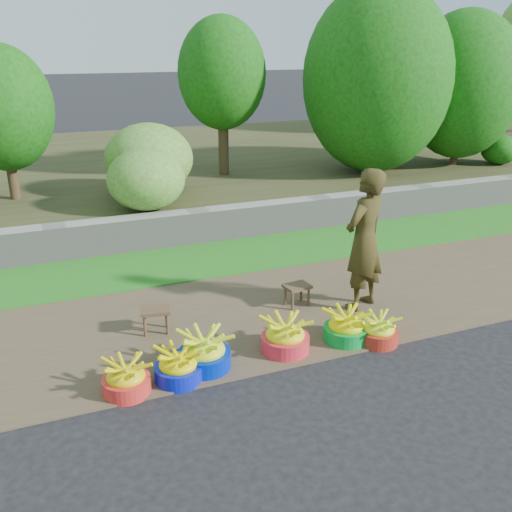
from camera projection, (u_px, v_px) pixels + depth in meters
name	position (u px, v px, depth m)	size (l,w,h in m)	color
ground_plane	(312.00, 364.00, 5.88)	(120.00, 120.00, 0.00)	black
dirt_shoulder	(265.00, 313.00, 6.96)	(80.00, 2.50, 0.02)	brown
grass_verge	(215.00, 258.00, 8.69)	(80.00, 1.50, 0.04)	#26761C
retaining_wall	(198.00, 226.00, 9.34)	(80.00, 0.35, 0.55)	gray
earth_bank	(140.00, 170.00, 13.60)	(80.00, 10.00, 0.50)	#3B3B1E
vegetation	(193.00, 74.00, 11.73)	(34.77, 8.22, 4.31)	#3F301C
basin_a	(126.00, 379.00, 5.34)	(0.46, 0.46, 0.34)	red
basin_b	(178.00, 367.00, 5.53)	(0.47, 0.47, 0.35)	#0A18C4
basin_c	(204.00, 353.00, 5.73)	(0.54, 0.54, 0.40)	#001EAE
basin_d	(285.00, 337.00, 6.05)	(0.52, 0.52, 0.39)	red
basin_e	(346.00, 328.00, 6.27)	(0.50, 0.50, 0.37)	#079330
basin_f	(378.00, 331.00, 6.24)	(0.44, 0.44, 0.33)	#AE291B
stool_left	(155.00, 313.00, 6.41)	(0.37, 0.30, 0.29)	#513925
stool_right	(297.00, 289.00, 7.06)	(0.34, 0.28, 0.28)	#513925
vendor_woman	(364.00, 240.00, 6.81)	(0.64, 0.42, 1.74)	black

